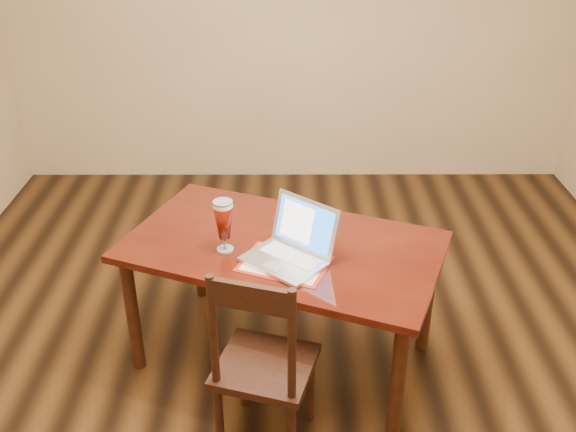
{
  "coord_description": "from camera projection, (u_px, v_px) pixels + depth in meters",
  "views": [
    {
      "loc": [
        -0.06,
        -2.53,
        2.33
      ],
      "look_at": [
        -0.06,
        0.05,
        0.93
      ],
      "focal_mm": 40.0,
      "sensor_mm": 36.0,
      "label": 1
    }
  ],
  "objects": [
    {
      "name": "dining_chair",
      "position": [
        263.0,
        365.0,
        2.75
      ],
      "size": [
        0.5,
        0.49,
        0.96
      ],
      "rotation": [
        0.0,
        0.0,
        -0.29
      ],
      "color": "black",
      "rests_on": "ground"
    },
    {
      "name": "dining_table",
      "position": [
        282.0,
        257.0,
        3.17
      ],
      "size": [
        1.73,
        1.35,
        0.97
      ],
      "rotation": [
        0.0,
        0.0,
        -0.38
      ],
      "color": "#441409",
      "rests_on": "ground"
    },
    {
      "name": "room_shell",
      "position": [
        302.0,
        34.0,
        2.5
      ],
      "size": [
        4.51,
        5.01,
        2.71
      ],
      "color": "tan",
      "rests_on": "ground"
    },
    {
      "name": "ground",
      "position": [
        299.0,
        376.0,
        3.34
      ],
      "size": [
        5.0,
        5.0,
        0.0
      ],
      "primitive_type": "plane",
      "color": "black",
      "rests_on": "ground"
    }
  ]
}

